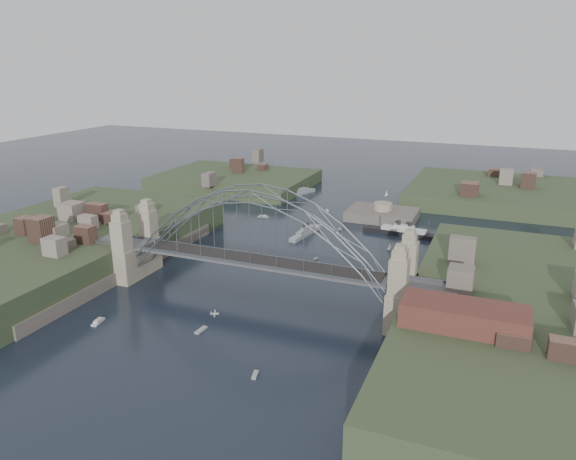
% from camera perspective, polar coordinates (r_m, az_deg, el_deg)
% --- Properties ---
extents(ground, '(500.00, 500.00, 0.00)m').
position_cam_1_polar(ground, '(119.30, -3.31, -7.01)').
color(ground, black).
rests_on(ground, ground).
extents(bridge, '(84.00, 13.80, 24.60)m').
position_cam_1_polar(bridge, '(114.72, -3.41, -1.41)').
color(bridge, '#4F4E51').
rests_on(bridge, ground).
extents(shore_west, '(50.50, 90.00, 12.00)m').
position_cam_1_polar(shore_west, '(150.86, -23.40, -2.32)').
color(shore_west, '#313E24').
rests_on(shore_west, ground).
extents(shore_east, '(50.50, 90.00, 12.00)m').
position_cam_1_polar(shore_east, '(109.07, 25.50, -10.18)').
color(shore_east, '#313E24').
rests_on(shore_east, ground).
extents(headland_nw, '(60.00, 45.00, 9.00)m').
position_cam_1_polar(headland_nw, '(223.58, -5.59, 4.82)').
color(headland_nw, '#313E24').
rests_on(headland_nw, ground).
extents(headland_ne, '(70.00, 55.00, 9.50)m').
position_cam_1_polar(headland_ne, '(213.29, 22.40, 3.01)').
color(headland_ne, '#313E24').
rests_on(headland_ne, ground).
extents(fort_island, '(22.00, 16.00, 9.40)m').
position_cam_1_polar(fort_island, '(178.43, 9.95, 1.07)').
color(fort_island, '#574E46').
rests_on(fort_island, ground).
extents(wharf_shed, '(20.00, 8.00, 4.00)m').
position_cam_1_polar(wharf_shed, '(92.58, 18.20, -8.70)').
color(wharf_shed, '#592D26').
rests_on(wharf_shed, shore_east).
extents(finger_pier, '(4.00, 22.00, 1.40)m').
position_cam_1_polar(finger_pier, '(85.49, 13.24, -17.85)').
color(finger_pier, '#4F4E51').
rests_on(finger_pier, ground).
extents(naval_cruiser_near, '(4.33, 16.47, 4.90)m').
position_cam_1_polar(naval_cruiser_near, '(159.30, 1.88, -0.27)').
color(naval_cruiser_near, '#92969B').
rests_on(naval_cruiser_near, ground).
extents(naval_cruiser_far, '(7.32, 14.89, 5.11)m').
position_cam_1_polar(naval_cruiser_far, '(207.83, 1.35, 4.01)').
color(naval_cruiser_far, '#92969B').
rests_on(naval_cruiser_far, ground).
extents(ocean_liner, '(24.35, 5.33, 5.93)m').
position_cam_1_polar(ocean_liner, '(162.41, 12.18, -0.26)').
color(ocean_liner, black).
rests_on(ocean_liner, ground).
extents(aeroplane, '(1.58, 2.53, 0.40)m').
position_cam_1_polar(aeroplane, '(96.23, -7.88, -8.77)').
color(aeroplane, silver).
extents(small_boat_a, '(2.45, 2.34, 0.45)m').
position_cam_1_polar(small_boat_a, '(145.17, -8.67, -2.54)').
color(small_boat_a, silver).
rests_on(small_boat_a, ground).
extents(small_boat_b, '(1.04, 1.77, 0.45)m').
position_cam_1_polar(small_boat_b, '(140.18, 2.94, -3.09)').
color(small_boat_b, silver).
rests_on(small_boat_b, ground).
extents(small_boat_c, '(1.25, 3.16, 0.45)m').
position_cam_1_polar(small_boat_c, '(106.04, -9.21, -10.46)').
color(small_boat_c, silver).
rests_on(small_boat_c, ground).
extents(small_boat_d, '(1.05, 2.25, 2.38)m').
position_cam_1_polar(small_boat_d, '(149.76, 10.75, -1.71)').
color(small_boat_d, silver).
rests_on(small_boat_d, ground).
extents(small_boat_e, '(3.72, 2.95, 1.43)m').
position_cam_1_polar(small_boat_e, '(177.47, -2.69, 1.44)').
color(small_boat_e, silver).
rests_on(small_boat_e, ground).
extents(small_boat_f, '(1.60, 0.75, 1.43)m').
position_cam_1_polar(small_boat_f, '(164.82, 5.49, 0.10)').
color(small_boat_f, silver).
rests_on(small_boat_f, ground).
extents(small_boat_g, '(1.34, 2.55, 0.45)m').
position_cam_1_polar(small_boat_g, '(91.67, -3.51, -15.11)').
color(small_boat_g, silver).
rests_on(small_boat_g, ground).
extents(small_boat_h, '(1.50, 2.05, 1.43)m').
position_cam_1_polar(small_boat_h, '(184.95, 4.19, 2.08)').
color(small_boat_h, silver).
rests_on(small_boat_h, ground).
extents(small_boat_i, '(2.48, 0.83, 0.45)m').
position_cam_1_polar(small_boat_i, '(122.28, 14.56, -6.87)').
color(small_boat_i, silver).
rests_on(small_boat_i, ground).
extents(small_boat_j, '(1.74, 3.59, 1.43)m').
position_cam_1_polar(small_boat_j, '(114.01, -19.51, -9.15)').
color(small_boat_j, silver).
rests_on(small_boat_j, ground).
extents(small_boat_k, '(1.11, 2.24, 2.38)m').
position_cam_1_polar(small_boat_k, '(209.22, 10.42, 3.84)').
color(small_boat_k, silver).
rests_on(small_boat_k, ground).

